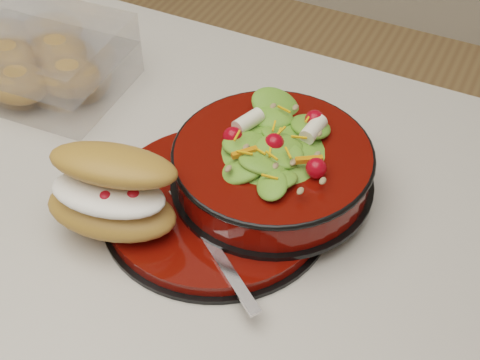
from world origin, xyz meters
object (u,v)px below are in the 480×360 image
at_px(fork, 214,249).
at_px(pastry_box, 36,59).
at_px(croissant, 112,192).
at_px(dinner_plate, 217,204).
at_px(salad_bowl, 273,160).

height_order(fork, pastry_box, pastry_box).
relative_size(croissant, fork, 1.06).
height_order(dinner_plate, fork, fork).
bearing_deg(dinner_plate, croissant, -137.59).
distance_m(dinner_plate, fork, 0.08).
distance_m(dinner_plate, salad_bowl, 0.08).
height_order(salad_bowl, pastry_box, salad_bowl).
bearing_deg(pastry_box, dinner_plate, -21.00).
relative_size(dinner_plate, pastry_box, 1.09).
distance_m(salad_bowl, croissant, 0.18).
bearing_deg(pastry_box, croissant, -39.46).
distance_m(dinner_plate, pastry_box, 0.36).
bearing_deg(pastry_box, fork, -28.83).
xyz_separation_m(salad_bowl, croissant, (-0.13, -0.13, 0.01)).
xyz_separation_m(fork, pastry_box, (-0.37, 0.18, 0.02)).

